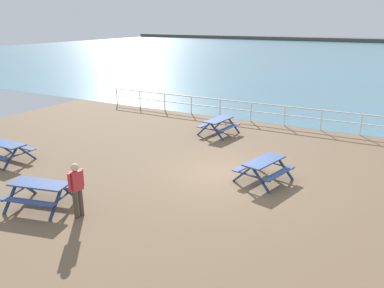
# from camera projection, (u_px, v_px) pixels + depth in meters

# --- Properties ---
(ground_plane) EXTENTS (30.00, 24.00, 0.20)m
(ground_plane) POSITION_uv_depth(u_px,v_px,m) (227.00, 176.00, 14.46)
(ground_plane) COLOR brown
(sea_band) EXTENTS (142.00, 90.00, 0.01)m
(sea_band) POSITION_uv_depth(u_px,v_px,m) (366.00, 57.00, 58.47)
(sea_band) COLOR teal
(sea_band) RESTS_ON ground
(distant_shoreline) EXTENTS (142.00, 6.00, 1.80)m
(distant_shoreline) POSITION_uv_depth(u_px,v_px,m) (383.00, 42.00, 94.37)
(distant_shoreline) COLOR #4C4C47
(distant_shoreline) RESTS_ON ground
(seaward_railing) EXTENTS (23.07, 0.07, 1.08)m
(seaward_railing) POSITION_uv_depth(u_px,v_px,m) (285.00, 112.00, 20.67)
(seaward_railing) COLOR white
(seaward_railing) RESTS_ON ground
(picnic_table_near_left) EXTENTS (1.84, 1.58, 0.80)m
(picnic_table_near_left) POSITION_uv_depth(u_px,v_px,m) (6.00, 148.00, 15.48)
(picnic_table_near_left) COLOR #334C84
(picnic_table_near_left) RESTS_ON ground
(picnic_table_near_right) EXTENTS (1.74, 1.98, 0.80)m
(picnic_table_near_right) POSITION_uv_depth(u_px,v_px,m) (219.00, 123.00, 19.18)
(picnic_table_near_right) COLOR #334C84
(picnic_table_near_right) RESTS_ON ground
(picnic_table_mid_centre) EXTENTS (2.10, 1.89, 0.80)m
(picnic_table_mid_centre) POSITION_uv_depth(u_px,v_px,m) (40.00, 189.00, 11.73)
(picnic_table_mid_centre) COLOR #334C84
(picnic_table_mid_centre) RESTS_ON ground
(picnic_table_far_left) EXTENTS (1.89, 2.11, 0.80)m
(picnic_table_far_left) POSITION_uv_depth(u_px,v_px,m) (264.00, 165.00, 13.61)
(picnic_table_far_left) COLOR #334C84
(picnic_table_far_left) RESTS_ON ground
(visitor) EXTENTS (0.26, 0.53, 1.66)m
(visitor) POSITION_uv_depth(u_px,v_px,m) (77.00, 187.00, 10.99)
(visitor) COLOR #4C4233
(visitor) RESTS_ON ground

